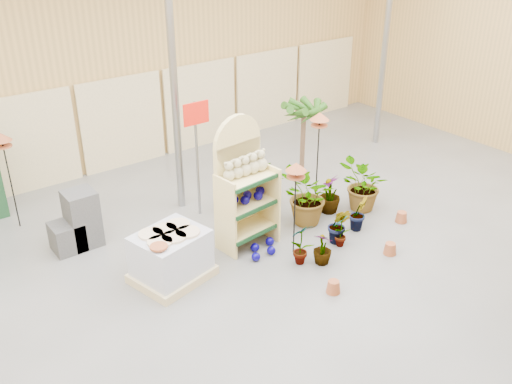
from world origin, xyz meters
The scene contains 23 objects.
room centered at (0.00, 0.91, 2.21)m, with size 15.20×12.10×4.70m.
display_shelf centered at (0.17, 1.73, 1.04)m, with size 1.01×0.70×2.27m.
teddy_bears centered at (0.21, 1.63, 1.44)m, with size 0.85×0.23×0.37m.
gazing_balls_shelf centered at (0.17, 1.61, 0.89)m, with size 0.84×0.29×0.16m.
gazing_balls_floor centered at (0.22, 1.20, 0.07)m, with size 0.63×0.39×0.15m.
pallet_stack centered at (-1.35, 1.48, 0.41)m, with size 1.31×1.17×0.84m.
charcoal_planters centered at (-2.14, 3.26, 0.42)m, with size 0.80×0.50×1.00m.
offer_sign centered at (0.10, 2.98, 1.57)m, with size 0.50×0.08×2.20m.
bird_table_front centered at (0.65, 0.91, 1.52)m, with size 0.34×0.34×1.64m.
bird_table_right centered at (1.83, 1.69, 1.87)m, with size 0.34×0.34×2.01m.
bird_table_back centered at (-2.77, 4.57, 1.67)m, with size 0.34×0.34×1.80m.
palm centered at (2.55, 2.90, 1.59)m, with size 0.70×0.70×1.85m.
potted_plant_0 centered at (0.53, 0.60, 0.37)m, with size 0.39×0.27×0.74m, color #224D12.
potted_plant_1 centered at (1.45, 0.68, 0.34)m, with size 0.38×0.30×0.69m, color #224D12.
potted_plant_2 centered at (1.45, 1.49, 0.54)m, with size 0.98×0.85×1.09m, color #224D12.
potted_plant_3 centered at (2.11, 1.59, 0.37)m, with size 0.42×0.42×0.75m, color #224D12.
potted_plant_5 centered at (1.01, 2.04, 0.34)m, with size 0.37×0.30×0.68m, color #224D12.
potted_plant_6 centered at (1.22, 2.53, 0.48)m, with size 0.87×0.76×0.97m, color #224D12.
potted_plant_7 centered at (0.80, 0.38, 0.28)m, with size 0.31×0.31×0.55m, color #224D12.
potted_plant_8 centered at (1.42, 0.59, 0.31)m, with size 0.33×0.22×0.62m, color #224D12.
potted_plant_9 centered at (2.07, 0.81, 0.32)m, with size 0.36×0.29×0.65m, color #224D12.
potted_plant_10 centered at (2.64, 1.26, 0.51)m, with size 0.91×0.79×1.01m, color #224D12.
potted_plant_11 centered at (0.65, 2.72, 0.38)m, with size 0.42×0.42×0.75m, color #224D12.
Camera 1 is at (-4.75, -5.19, 5.22)m, focal length 40.00 mm.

